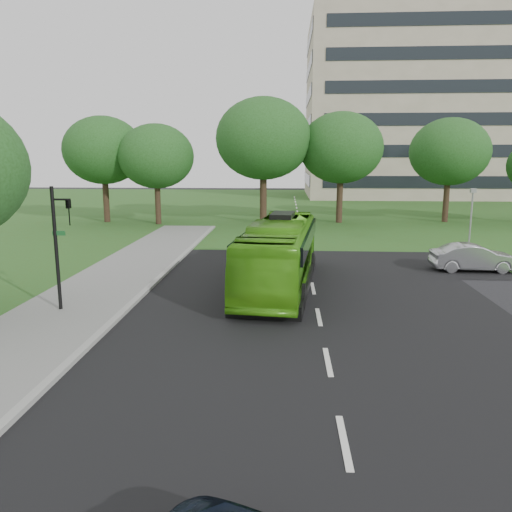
# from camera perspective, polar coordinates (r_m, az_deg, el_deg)

# --- Properties ---
(ground) EXTENTS (160.00, 160.00, 0.00)m
(ground) POSITION_cam_1_polar(r_m,az_deg,el_deg) (16.20, 7.64, -9.16)
(ground) COLOR black
(ground) RESTS_ON ground
(street_surfaces) EXTENTS (120.00, 120.00, 0.15)m
(street_surfaces) POSITION_cam_1_polar(r_m,az_deg,el_deg) (38.32, 4.66, 2.74)
(street_surfaces) COLOR black
(street_surfaces) RESTS_ON ground
(office_building) EXTENTS (40.10, 20.10, 25.00)m
(office_building) POSITION_cam_1_polar(r_m,az_deg,el_deg) (80.82, 20.87, 15.32)
(office_building) COLOR tan
(office_building) RESTS_ON ground
(tree_park_a) EXTENTS (6.36, 6.36, 8.45)m
(tree_park_a) POSITION_cam_1_polar(r_m,az_deg,el_deg) (43.61, -11.34, 11.10)
(tree_park_a) COLOR black
(tree_park_a) RESTS_ON ground
(tree_park_b) EXTENTS (8.14, 8.14, 10.67)m
(tree_park_b) POSITION_cam_1_polar(r_m,az_deg,el_deg) (43.37, 0.86, 13.24)
(tree_park_b) COLOR black
(tree_park_b) RESTS_ON ground
(tree_park_c) EXTENTS (7.16, 7.16, 9.51)m
(tree_park_c) POSITION_cam_1_polar(r_m,az_deg,el_deg) (44.39, 9.71, 12.08)
(tree_park_c) COLOR black
(tree_park_c) RESTS_ON ground
(tree_park_d) EXTENTS (6.84, 6.84, 9.04)m
(tree_park_d) POSITION_cam_1_polar(r_m,az_deg,el_deg) (47.33, 21.25, 11.03)
(tree_park_d) COLOR black
(tree_park_d) RESTS_ON ground
(tree_park_f) EXTENTS (6.89, 6.89, 9.19)m
(tree_park_f) POSITION_cam_1_polar(r_m,az_deg,el_deg) (46.14, -17.05, 11.46)
(tree_park_f) COLOR black
(tree_park_f) RESTS_ON ground
(bus) EXTENTS (3.59, 10.81, 2.96)m
(bus) POSITION_cam_1_polar(r_m,az_deg,el_deg) (21.82, 2.70, 0.25)
(bus) COLOR #4AA617
(bus) RESTS_ON ground
(sedan) EXTENTS (4.17, 1.50, 1.37)m
(sedan) POSITION_cam_1_polar(r_m,az_deg,el_deg) (27.32, 23.63, -0.16)
(sedan) COLOR #A3A3A7
(sedan) RESTS_ON ground
(traffic_light) EXTENTS (0.74, 0.21, 4.62)m
(traffic_light) POSITION_cam_1_polar(r_m,az_deg,el_deg) (19.18, -21.55, 1.73)
(traffic_light) COLOR black
(traffic_light) RESTS_ON ground
(camera_pole) EXTENTS (0.33, 0.29, 3.81)m
(camera_pole) POSITION_cam_1_polar(r_m,az_deg,el_deg) (32.95, 23.41, 4.76)
(camera_pole) COLOR gray
(camera_pole) RESTS_ON ground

